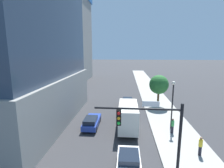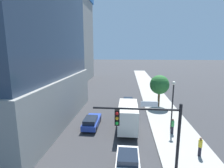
% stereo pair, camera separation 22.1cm
% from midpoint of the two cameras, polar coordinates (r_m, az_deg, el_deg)
% --- Properties ---
extents(sidewalk, '(5.24, 120.00, 0.15)m').
position_cam_midpoint_polar(sidewalk, '(28.42, 16.81, -9.16)').
color(sidewalk, '#9E9B93').
rests_on(sidewalk, ground).
extents(construction_building, '(13.34, 24.12, 37.86)m').
position_cam_midpoint_polar(construction_building, '(61.01, -13.70, 16.48)').
color(construction_building, gray).
rests_on(construction_building, ground).
extents(traffic_light_pole, '(5.77, 0.48, 6.21)m').
position_cam_midpoint_polar(traffic_light_pole, '(12.08, 13.09, -14.45)').
color(traffic_light_pole, black).
rests_on(traffic_light_pole, sidewalk).
extents(street_lamp, '(0.44, 0.44, 5.93)m').
position_cam_midpoint_polar(street_lamp, '(21.86, 19.73, -4.48)').
color(street_lamp, black).
rests_on(street_lamp, sidewalk).
extents(street_tree, '(3.25, 3.25, 5.45)m').
position_cam_midpoint_polar(street_tree, '(30.33, 15.61, -0.25)').
color(street_tree, brown).
rests_on(street_tree, sidewalk).
extents(car_white, '(1.91, 4.48, 1.44)m').
position_cam_midpoint_polar(car_white, '(15.24, 5.67, -24.57)').
color(car_white, silver).
rests_on(car_white, ground).
extents(car_black, '(1.90, 4.38, 1.45)m').
position_cam_midpoint_polar(car_black, '(30.54, 5.51, -6.06)').
color(car_black, black).
rests_on(car_black, ground).
extents(car_blue, '(1.77, 4.56, 1.43)m').
position_cam_midpoint_polar(car_blue, '(22.62, -6.48, -12.22)').
color(car_blue, '#233D9E').
rests_on(car_blue, ground).
extents(box_truck, '(2.26, 7.97, 3.27)m').
position_cam_midpoint_polar(box_truck, '(22.01, 5.62, -9.82)').
color(box_truck, '#1E4799').
rests_on(box_truck, ground).
extents(pedestrian_green_shirt, '(0.34, 0.34, 1.78)m').
position_cam_midpoint_polar(pedestrian_green_shirt, '(21.64, 19.67, -12.94)').
color(pedestrian_green_shirt, black).
rests_on(pedestrian_green_shirt, sidewalk).
extents(pedestrian_yellow_shirt, '(0.34, 0.34, 1.79)m').
position_cam_midpoint_polar(pedestrian_yellow_shirt, '(18.42, 27.44, -17.84)').
color(pedestrian_yellow_shirt, black).
rests_on(pedestrian_yellow_shirt, sidewalk).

